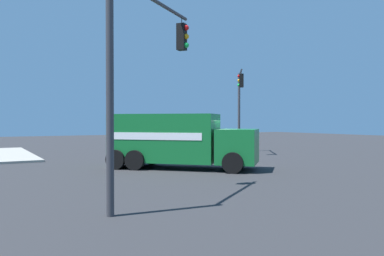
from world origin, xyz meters
The scene contains 5 objects.
ground_plane centered at (0.00, 0.00, 0.00)m, with size 100.00×100.00×0.00m, color #2B2B2D.
delivery_truck centered at (0.50, 1.64, 1.47)m, with size 7.09×7.13×2.81m.
traffic_light_primary centered at (6.80, -7.04, 4.12)m, with size 3.67×2.57×6.27m.
traffic_light_secondary centered at (-6.69, 6.63, 4.27)m, with size 3.05×3.95×6.46m.
pickup_white centered at (9.44, -2.05, 0.73)m, with size 2.62×5.36×1.38m.
Camera 1 is at (-17.23, 10.92, 2.45)m, focal length 36.22 mm.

